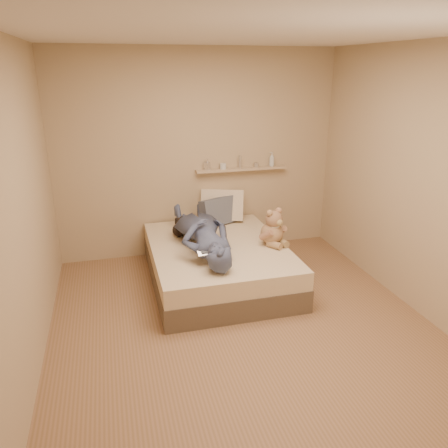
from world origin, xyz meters
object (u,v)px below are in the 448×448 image
object	(u,v)px
pillow_cream	(222,205)
person	(202,232)
bed	(218,263)
pillow_grey	(219,211)
game_console	(205,252)
teddy_bear	(273,230)
wall_shelf	(241,169)
dark_plush	(179,228)

from	to	relation	value
pillow_cream	person	xyz separation A→B (m)	(-0.46, -0.87, -0.01)
bed	pillow_grey	size ratio (longest dim) A/B	3.80
game_console	pillow_cream	distance (m)	1.44
game_console	pillow_grey	size ratio (longest dim) A/B	0.35
game_console	pillow_grey	distance (m)	1.28
teddy_bear	pillow_grey	world-z (taller)	teddy_bear
pillow_cream	pillow_grey	xyz separation A→B (m)	(-0.08, -0.14, -0.03)
game_console	teddy_bear	xyz separation A→B (m)	(0.86, 0.36, 0.03)
game_console	person	distance (m)	0.47
pillow_grey	wall_shelf	distance (m)	0.64
wall_shelf	pillow_grey	bearing A→B (deg)	-148.58
dark_plush	pillow_cream	size ratio (longest dim) A/B	0.45
game_console	teddy_bear	world-z (taller)	teddy_bear
dark_plush	pillow_grey	xyz separation A→B (m)	(0.57, 0.31, 0.06)
game_console	dark_plush	size ratio (longest dim) A/B	0.71
game_console	person	size ratio (longest dim) A/B	0.11
game_console	pillow_cream	bearing A→B (deg)	68.38
bed	dark_plush	xyz separation A→B (m)	(-0.38, 0.38, 0.33)
pillow_cream	dark_plush	bearing A→B (deg)	-145.09
bed	pillow_cream	distance (m)	0.97
dark_plush	pillow_grey	size ratio (longest dim) A/B	0.49
wall_shelf	person	bearing A→B (deg)	-127.79
bed	wall_shelf	world-z (taller)	wall_shelf
game_console	pillow_cream	size ratio (longest dim) A/B	0.32
bed	pillow_cream	xyz separation A→B (m)	(0.27, 0.83, 0.43)
game_console	person	bearing A→B (deg)	81.66
game_console	pillow_grey	bearing A→B (deg)	69.54
game_console	pillow_grey	world-z (taller)	pillow_grey
teddy_bear	wall_shelf	distance (m)	1.16
pillow_cream	person	distance (m)	0.98
teddy_bear	person	bearing A→B (deg)	172.56
bed	pillow_cream	size ratio (longest dim) A/B	3.45
dark_plush	pillow_cream	xyz separation A→B (m)	(0.65, 0.45, 0.09)
bed	teddy_bear	size ratio (longest dim) A/B	4.41
person	teddy_bear	bearing A→B (deg)	171.04
pillow_grey	pillow_cream	bearing A→B (deg)	59.22
pillow_cream	wall_shelf	xyz separation A→B (m)	(0.28, 0.08, 0.45)
teddy_bear	dark_plush	bearing A→B (deg)	152.16
bed	game_console	world-z (taller)	game_console
game_console	pillow_cream	world-z (taller)	pillow_cream
dark_plush	person	distance (m)	0.46
person	dark_plush	bearing A→B (deg)	-67.06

